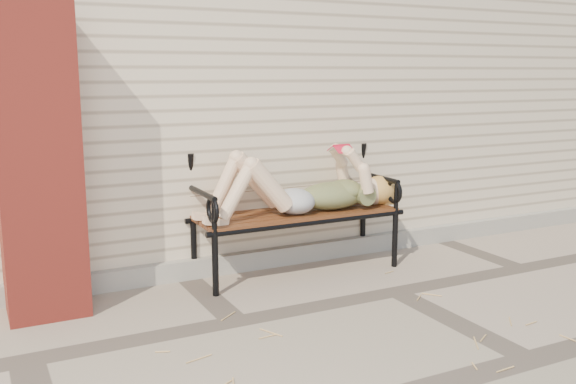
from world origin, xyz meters
TOP-DOWN VIEW (x-y plane):
  - ground at (0.00, 0.00)m, footprint 80.00×80.00m
  - house_wall at (0.00, 3.00)m, footprint 8.00×4.00m
  - foundation_strip at (0.00, 0.97)m, footprint 8.00×0.10m
  - brick_pillar at (-2.30, 0.75)m, footprint 0.50×0.50m
  - garden_bench at (-0.42, 0.86)m, footprint 1.76×0.70m
  - reading_woman at (-0.40, 0.72)m, footprint 1.66×0.38m
  - straw_scatter at (-0.54, -0.45)m, footprint 2.88×1.50m

SIDE VIEW (x-z plane):
  - ground at x=0.00m, z-range 0.00..0.00m
  - straw_scatter at x=-0.54m, z-range 0.00..0.01m
  - foundation_strip at x=0.00m, z-range 0.00..0.15m
  - garden_bench at x=-0.42m, z-range 0.07..1.21m
  - reading_woman at x=-0.40m, z-range 0.42..0.94m
  - brick_pillar at x=-2.30m, z-range 0.00..2.00m
  - house_wall at x=0.00m, z-range 0.00..3.00m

